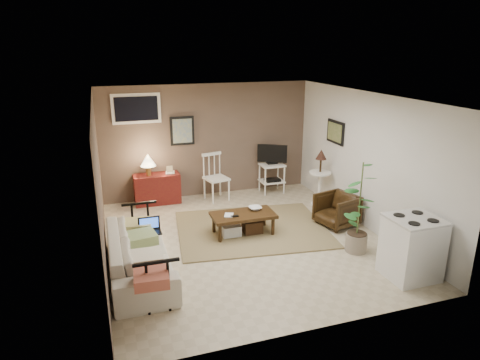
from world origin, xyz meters
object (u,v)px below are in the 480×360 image
object	(u,v)px
coffee_table	(243,222)
stove	(412,248)
red_console	(156,186)
tv_stand	(272,167)
spindle_chair	(216,178)
potted_plant	(360,204)
side_table	(320,171)
sofa	(139,247)
armchair	(337,209)

from	to	relation	value
coffee_table	stove	bearing A→B (deg)	-48.90
red_console	tv_stand	distance (m)	2.54
spindle_chair	potted_plant	world-z (taller)	potted_plant
tv_stand	side_table	xyz separation A→B (m)	(0.62, -1.03, 0.15)
spindle_chair	stove	size ratio (longest dim) A/B	1.09
coffee_table	potted_plant	world-z (taller)	potted_plant
coffee_table	tv_stand	size ratio (longest dim) A/B	1.00
red_console	stove	bearing A→B (deg)	-53.76
sofa	tv_stand	distance (m)	4.16
red_console	tv_stand	world-z (taller)	tv_stand
spindle_chair	stove	xyz separation A→B (m)	(1.78, -3.94, -0.01)
coffee_table	potted_plant	bearing A→B (deg)	-37.20
coffee_table	sofa	size ratio (longest dim) A/B	0.52
tv_stand	red_console	bearing A→B (deg)	177.34
tv_stand	spindle_chair	bearing A→B (deg)	-177.83
red_console	armchair	xyz separation A→B (m)	(2.95, -2.19, -0.04)
tv_stand	armchair	bearing A→B (deg)	-78.48
red_console	potted_plant	distance (m)	4.22
coffee_table	potted_plant	distance (m)	2.00
tv_stand	side_table	bearing A→B (deg)	-58.73
red_console	side_table	xyz separation A→B (m)	(3.15, -1.14, 0.35)
sofa	stove	world-z (taller)	stove
sofa	stove	xyz separation A→B (m)	(3.63, -1.28, 0.04)
spindle_chair	side_table	distance (m)	2.17
stove	sofa	bearing A→B (deg)	160.66
red_console	side_table	world-z (taller)	side_table
side_table	armchair	size ratio (longest dim) A/B	1.79
coffee_table	sofa	bearing A→B (deg)	-156.46
spindle_chair	tv_stand	distance (m)	1.30
potted_plant	red_console	bearing A→B (deg)	130.51
red_console	tv_stand	xyz separation A→B (m)	(2.53, -0.12, 0.20)
sofa	side_table	size ratio (longest dim) A/B	1.81
coffee_table	armchair	world-z (taller)	armchair
spindle_chair	side_table	world-z (taller)	side_table
side_table	armchair	distance (m)	1.14
red_console	potted_plant	bearing A→B (deg)	-49.49
coffee_table	spindle_chair	distance (m)	1.88
coffee_table	side_table	world-z (taller)	side_table
coffee_table	spindle_chair	bearing A→B (deg)	89.06
red_console	stove	size ratio (longest dim) A/B	1.18
tv_stand	sofa	bearing A→B (deg)	-139.28
coffee_table	spindle_chair	world-z (taller)	spindle_chair
coffee_table	red_console	size ratio (longest dim) A/B	1.02
side_table	armchair	world-z (taller)	side_table
coffee_table	stove	world-z (taller)	stove
side_table	stove	world-z (taller)	side_table
red_console	potted_plant	size ratio (longest dim) A/B	0.72
sofa	armchair	bearing A→B (deg)	-79.85
red_console	tv_stand	size ratio (longest dim) A/B	0.99
sofa	side_table	world-z (taller)	side_table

